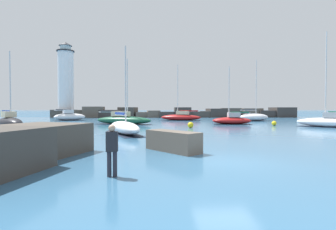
{
  "coord_description": "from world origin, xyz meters",
  "views": [
    {
      "loc": [
        -2.92,
        -10.66,
        2.18
      ],
      "look_at": [
        -0.69,
        32.73,
        1.05
      ],
      "focal_mm": 28.0,
      "sensor_mm": 36.0,
      "label": 1
    }
  ],
  "objects_px": {
    "sailboat_moored_6": "(70,116)",
    "sailboat_moored_7": "(10,122)",
    "sailboat_moored_3": "(254,117)",
    "sailboat_moored_2": "(232,120)",
    "sailboat_moored_4": "(124,127)",
    "sailboat_moored_5": "(331,122)",
    "lighthouse": "(66,84)",
    "sailboat_moored_0": "(123,120)",
    "mooring_buoy_orange_near": "(274,123)",
    "sailboat_moored_1": "(181,117)",
    "person_on_rocks": "(112,148)",
    "mooring_buoy_far_side": "(191,125)"
  },
  "relations": [
    {
      "from": "sailboat_moored_0",
      "to": "sailboat_moored_4",
      "type": "xyz_separation_m",
      "value": [
        1.62,
        -12.92,
        -0.09
      ]
    },
    {
      "from": "lighthouse",
      "to": "sailboat_moored_0",
      "type": "relative_size",
      "value": 2.05
    },
    {
      "from": "sailboat_moored_3",
      "to": "mooring_buoy_far_side",
      "type": "height_order",
      "value": "sailboat_moored_3"
    },
    {
      "from": "sailboat_moored_4",
      "to": "mooring_buoy_orange_near",
      "type": "height_order",
      "value": "sailboat_moored_4"
    },
    {
      "from": "sailboat_moored_5",
      "to": "mooring_buoy_orange_near",
      "type": "xyz_separation_m",
      "value": [
        -5.07,
        3.33,
        -0.38
      ]
    },
    {
      "from": "sailboat_moored_3",
      "to": "sailboat_moored_7",
      "type": "height_order",
      "value": "sailboat_moored_3"
    },
    {
      "from": "sailboat_moored_1",
      "to": "person_on_rocks",
      "type": "distance_m",
      "value": 38.55
    },
    {
      "from": "sailboat_moored_4",
      "to": "sailboat_moored_5",
      "type": "distance_m",
      "value": 23.47
    },
    {
      "from": "sailboat_moored_7",
      "to": "mooring_buoy_orange_near",
      "type": "xyz_separation_m",
      "value": [
        30.68,
        2.83,
        -0.4
      ]
    },
    {
      "from": "sailboat_moored_2",
      "to": "sailboat_moored_7",
      "type": "bearing_deg",
      "value": -167.41
    },
    {
      "from": "sailboat_moored_2",
      "to": "sailboat_moored_6",
      "type": "relative_size",
      "value": 0.76
    },
    {
      "from": "sailboat_moored_7",
      "to": "sailboat_moored_3",
      "type": "bearing_deg",
      "value": 24.06
    },
    {
      "from": "mooring_buoy_far_side",
      "to": "sailboat_moored_5",
      "type": "bearing_deg",
      "value": -0.31
    },
    {
      "from": "sailboat_moored_7",
      "to": "person_on_rocks",
      "type": "height_order",
      "value": "sailboat_moored_7"
    },
    {
      "from": "sailboat_moored_1",
      "to": "sailboat_moored_7",
      "type": "distance_m",
      "value": 26.73
    },
    {
      "from": "sailboat_moored_2",
      "to": "sailboat_moored_5",
      "type": "height_order",
      "value": "sailboat_moored_5"
    },
    {
      "from": "sailboat_moored_3",
      "to": "sailboat_moored_1",
      "type": "bearing_deg",
      "value": 167.55
    },
    {
      "from": "sailboat_moored_6",
      "to": "sailboat_moored_7",
      "type": "relative_size",
      "value": 1.24
    },
    {
      "from": "mooring_buoy_far_side",
      "to": "sailboat_moored_2",
      "type": "bearing_deg",
      "value": 43.79
    },
    {
      "from": "mooring_buoy_far_side",
      "to": "sailboat_moored_7",
      "type": "bearing_deg",
      "value": 178.82
    },
    {
      "from": "sailboat_moored_3",
      "to": "sailboat_moored_7",
      "type": "relative_size",
      "value": 1.25
    },
    {
      "from": "sailboat_moored_5",
      "to": "person_on_rocks",
      "type": "bearing_deg",
      "value": -136.44
    },
    {
      "from": "sailboat_moored_0",
      "to": "person_on_rocks",
      "type": "distance_m",
      "value": 27.22
    },
    {
      "from": "sailboat_moored_0",
      "to": "sailboat_moored_2",
      "type": "distance_m",
      "value": 14.75
    },
    {
      "from": "sailboat_moored_5",
      "to": "sailboat_moored_7",
      "type": "xyz_separation_m",
      "value": [
        -35.75,
        0.49,
        0.03
      ]
    },
    {
      "from": "lighthouse",
      "to": "sailboat_moored_0",
      "type": "bearing_deg",
      "value": -59.21
    },
    {
      "from": "sailboat_moored_2",
      "to": "person_on_rocks",
      "type": "xyz_separation_m",
      "value": [
        -11.86,
        -26.68,
        0.34
      ]
    },
    {
      "from": "sailboat_moored_1",
      "to": "sailboat_moored_5",
      "type": "relative_size",
      "value": 0.9
    },
    {
      "from": "sailboat_moored_3",
      "to": "sailboat_moored_5",
      "type": "distance_m",
      "value": 15.38
    },
    {
      "from": "sailboat_moored_1",
      "to": "mooring_buoy_orange_near",
      "type": "relative_size",
      "value": 12.63
    },
    {
      "from": "sailboat_moored_0",
      "to": "sailboat_moored_2",
      "type": "bearing_deg",
      "value": -1.49
    },
    {
      "from": "sailboat_moored_6",
      "to": "lighthouse",
      "type": "bearing_deg",
      "value": 110.27
    },
    {
      "from": "mooring_buoy_far_side",
      "to": "sailboat_moored_3",
      "type": "bearing_deg",
      "value": 49.21
    },
    {
      "from": "sailboat_moored_6",
      "to": "person_on_rocks",
      "type": "relative_size",
      "value": 6.17
    },
    {
      "from": "mooring_buoy_orange_near",
      "to": "person_on_rocks",
      "type": "bearing_deg",
      "value": -124.59
    },
    {
      "from": "sailboat_moored_2",
      "to": "sailboat_moored_4",
      "type": "xyz_separation_m",
      "value": [
        -13.12,
        -12.54,
        -0.03
      ]
    },
    {
      "from": "lighthouse",
      "to": "sailboat_moored_0",
      "type": "height_order",
      "value": "lighthouse"
    },
    {
      "from": "sailboat_moored_6",
      "to": "sailboat_moored_7",
      "type": "distance_m",
      "value": 18.07
    },
    {
      "from": "sailboat_moored_6",
      "to": "sailboat_moored_2",
      "type": "bearing_deg",
      "value": -25.51
    },
    {
      "from": "sailboat_moored_0",
      "to": "sailboat_moored_7",
      "type": "relative_size",
      "value": 1.06
    },
    {
      "from": "sailboat_moored_0",
      "to": "sailboat_moored_5",
      "type": "bearing_deg",
      "value": -15.52
    },
    {
      "from": "mooring_buoy_orange_near",
      "to": "lighthouse",
      "type": "bearing_deg",
      "value": 138.59
    },
    {
      "from": "sailboat_moored_1",
      "to": "sailboat_moored_0",
      "type": "bearing_deg",
      "value": -128.99
    },
    {
      "from": "sailboat_moored_2",
      "to": "sailboat_moored_3",
      "type": "relative_size",
      "value": 0.75
    },
    {
      "from": "sailboat_moored_0",
      "to": "sailboat_moored_1",
      "type": "relative_size",
      "value": 0.88
    },
    {
      "from": "sailboat_moored_5",
      "to": "mooring_buoy_orange_near",
      "type": "relative_size",
      "value": 13.96
    },
    {
      "from": "sailboat_moored_3",
      "to": "sailboat_moored_4",
      "type": "height_order",
      "value": "sailboat_moored_3"
    },
    {
      "from": "sailboat_moored_3",
      "to": "mooring_buoy_orange_near",
      "type": "bearing_deg",
      "value": -99.35
    },
    {
      "from": "sailboat_moored_1",
      "to": "sailboat_moored_3",
      "type": "bearing_deg",
      "value": -12.45
    },
    {
      "from": "person_on_rocks",
      "to": "mooring_buoy_far_side",
      "type": "bearing_deg",
      "value": 75.37
    }
  ]
}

